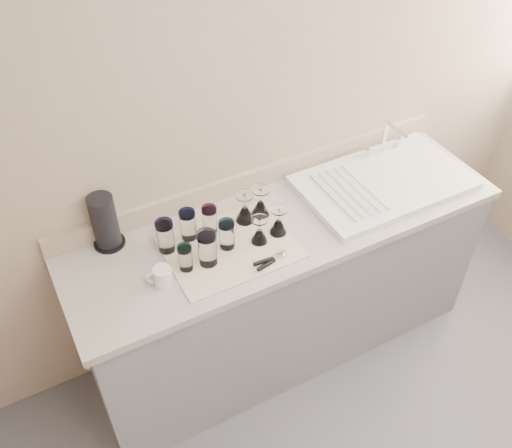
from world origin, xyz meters
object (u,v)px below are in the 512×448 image
tumbler_cyan (188,224)px  tumbler_lavender (227,234)px  goblet_front_right (278,224)px  white_mug (162,276)px  goblet_back_left (245,212)px  tumbler_magenta (185,257)px  paper_towel_roll (105,222)px  tumbler_teal (165,236)px  goblet_front_left (259,234)px  tumbler_purple (210,220)px  goblet_back_right (260,206)px  tumbler_blue (207,248)px  sink_unit (384,181)px  can_opener (270,261)px

tumbler_cyan → tumbler_lavender: tumbler_cyan is taller
goblet_front_right → white_mug: 0.56m
tumbler_cyan → goblet_back_left: 0.27m
tumbler_magenta → white_mug: (-0.11, -0.02, -0.03)m
paper_towel_roll → goblet_back_left: bearing=-14.5°
tumbler_lavender → goblet_front_right: 0.24m
tumbler_teal → goblet_front_left: tumbler_teal is taller
tumbler_lavender → goblet_front_left: (0.14, -0.04, -0.03)m
tumbler_purple → goblet_back_right: 0.25m
goblet_back_right → goblet_front_right: goblet_back_right is taller
tumbler_purple → paper_towel_roll: 0.45m
tumbler_magenta → white_mug: tumbler_magenta is taller
tumbler_blue → paper_towel_roll: (-0.33, 0.31, 0.04)m
tumbler_blue → goblet_front_left: bearing=2.3°
sink_unit → tumbler_teal: 1.11m
goblet_back_left → white_mug: (-0.46, -0.17, -0.02)m
tumbler_blue → tumbler_teal: bearing=128.8°
goblet_front_left → goblet_back_left: bearing=87.2°
tumbler_lavender → white_mug: (-0.32, -0.06, -0.04)m
goblet_front_right → white_mug: goblet_front_right is taller
tumbler_teal → goblet_back_left: (0.38, 0.01, -0.03)m
goblet_front_right → can_opener: 0.19m
tumbler_teal → goblet_front_right: tumbler_teal is taller
tumbler_lavender → goblet_front_left: bearing=-15.5°
tumbler_purple → goblet_back_right: (0.25, -0.01, -0.02)m
tumbler_teal → tumbler_lavender: 0.26m
tumbler_purple → goblet_front_left: 0.23m
tumbler_cyan → can_opener: tumbler_cyan is taller
tumbler_cyan → tumbler_lavender: (0.12, -0.13, -0.00)m
tumbler_blue → goblet_front_right: (0.35, 0.02, -0.04)m
can_opener → tumbler_teal: bearing=141.9°
tumbler_lavender → goblet_front_right: (0.24, -0.03, -0.02)m
tumbler_teal → tumbler_lavender: size_ratio=1.11×
sink_unit → goblet_front_right: bearing=-174.7°
goblet_front_right → paper_towel_roll: paper_towel_roll is taller
sink_unit → paper_towel_roll: size_ratio=3.18×
tumbler_cyan → can_opener: 0.39m
can_opener → white_mug: bearing=165.7°
goblet_front_left → goblet_front_right: bearing=5.7°
goblet_front_left → white_mug: size_ratio=1.13×
tumbler_cyan → white_mug: 0.28m
goblet_back_left → can_opener: 0.29m
goblet_back_right → paper_towel_roll: size_ratio=0.58×
tumbler_blue → paper_towel_roll: paper_towel_roll is taller
can_opener → white_mug: size_ratio=1.27×
tumbler_teal → goblet_front_left: bearing=-21.1°
tumbler_teal → goblet_back_right: tumbler_teal is taller
sink_unit → can_opener: size_ratio=5.58×
can_opener → tumbler_lavender: bearing=124.4°
tumbler_purple → tumbler_magenta: tumbler_purple is taller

